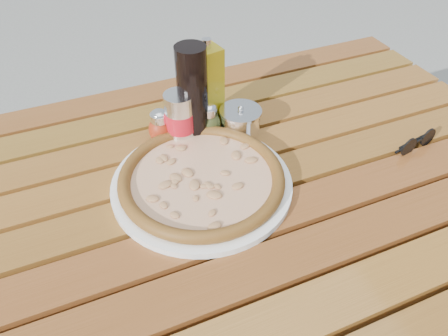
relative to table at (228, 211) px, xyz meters
name	(u,v)px	position (x,y,z in m)	size (l,w,h in m)	color
table	(228,211)	(0.00, 0.00, 0.00)	(1.40, 0.90, 0.75)	#341C0B
plate	(202,184)	(-0.05, 0.02, 0.08)	(0.36, 0.36, 0.01)	white
pizza	(202,178)	(-0.05, 0.02, 0.10)	(0.39, 0.39, 0.03)	beige
pepper_shaker	(160,126)	(-0.08, 0.19, 0.11)	(0.06, 0.06, 0.08)	#A72D13
oregano_shaker	(208,120)	(0.03, 0.18, 0.11)	(0.07, 0.07, 0.08)	#38411A
dark_bottle	(193,95)	(0.00, 0.18, 0.19)	(0.07, 0.07, 0.22)	black
soda_can	(180,119)	(-0.04, 0.18, 0.13)	(0.07, 0.07, 0.12)	silver
olive_oil_cruet	(208,86)	(0.05, 0.22, 0.17)	(0.06, 0.06, 0.21)	#AC9412
parmesan_tin	(240,121)	(0.10, 0.15, 0.11)	(0.12, 0.12, 0.07)	white
sunglasses	(417,142)	(0.43, -0.05, 0.09)	(0.11, 0.04, 0.04)	black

